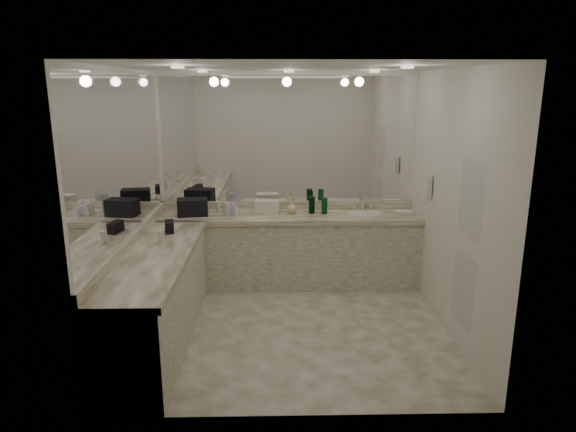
{
  "coord_description": "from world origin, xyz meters",
  "views": [
    {
      "loc": [
        -0.14,
        -4.9,
        2.44
      ],
      "look_at": [
        -0.02,
        0.4,
        1.08
      ],
      "focal_mm": 32.0,
      "sensor_mm": 36.0,
      "label": 1
    }
  ],
  "objects_px": {
    "wall_phone": "(428,185)",
    "soap_bottle_a": "(225,206)",
    "black_toiletry_bag": "(193,207)",
    "cream_cosmetic_case": "(267,206)",
    "sink": "(365,214)",
    "hand_towel": "(404,212)",
    "soap_bottle_b": "(232,207)",
    "soap_bottle_c": "(292,207)"
  },
  "relations": [
    {
      "from": "cream_cosmetic_case",
      "to": "hand_towel",
      "type": "height_order",
      "value": "cream_cosmetic_case"
    },
    {
      "from": "soap_bottle_a",
      "to": "soap_bottle_b",
      "type": "bearing_deg",
      "value": -3.59
    },
    {
      "from": "hand_towel",
      "to": "soap_bottle_b",
      "type": "height_order",
      "value": "soap_bottle_b"
    },
    {
      "from": "soap_bottle_a",
      "to": "cream_cosmetic_case",
      "type": "bearing_deg",
      "value": 7.44
    },
    {
      "from": "sink",
      "to": "hand_towel",
      "type": "height_order",
      "value": "hand_towel"
    },
    {
      "from": "cream_cosmetic_case",
      "to": "soap_bottle_b",
      "type": "xyz_separation_m",
      "value": [
        -0.43,
        -0.07,
        0.01
      ]
    },
    {
      "from": "soap_bottle_b",
      "to": "sink",
      "type": "bearing_deg",
      "value": -0.55
    },
    {
      "from": "black_toiletry_bag",
      "to": "soap_bottle_a",
      "type": "distance_m",
      "value": 0.39
    },
    {
      "from": "soap_bottle_a",
      "to": "soap_bottle_b",
      "type": "relative_size",
      "value": 1.03
    },
    {
      "from": "sink",
      "to": "black_toiletry_bag",
      "type": "bearing_deg",
      "value": -179.43
    },
    {
      "from": "wall_phone",
      "to": "cream_cosmetic_case",
      "type": "xyz_separation_m",
      "value": [
        -1.82,
        0.59,
        -0.37
      ]
    },
    {
      "from": "black_toiletry_bag",
      "to": "hand_towel",
      "type": "xyz_separation_m",
      "value": [
        2.59,
        0.01,
        -0.09
      ]
    },
    {
      "from": "wall_phone",
      "to": "soap_bottle_b",
      "type": "distance_m",
      "value": 2.33
    },
    {
      "from": "wall_phone",
      "to": "soap_bottle_a",
      "type": "bearing_deg",
      "value": 167.39
    },
    {
      "from": "hand_towel",
      "to": "soap_bottle_b",
      "type": "bearing_deg",
      "value": 179.34
    },
    {
      "from": "sink",
      "to": "cream_cosmetic_case",
      "type": "xyz_separation_m",
      "value": [
        -1.21,
        0.09,
        0.09
      ]
    },
    {
      "from": "soap_bottle_a",
      "to": "black_toiletry_bag",
      "type": "bearing_deg",
      "value": -173.79
    },
    {
      "from": "soap_bottle_c",
      "to": "cream_cosmetic_case",
      "type": "bearing_deg",
      "value": 172.95
    },
    {
      "from": "soap_bottle_a",
      "to": "hand_towel",
      "type": "bearing_deg",
      "value": -0.77
    },
    {
      "from": "hand_towel",
      "to": "black_toiletry_bag",
      "type": "bearing_deg",
      "value": -179.73
    },
    {
      "from": "hand_towel",
      "to": "sink",
      "type": "bearing_deg",
      "value": 178.98
    },
    {
      "from": "hand_towel",
      "to": "soap_bottle_c",
      "type": "relative_size",
      "value": 1.38
    },
    {
      "from": "hand_towel",
      "to": "soap_bottle_b",
      "type": "distance_m",
      "value": 2.12
    },
    {
      "from": "cream_cosmetic_case",
      "to": "soap_bottle_b",
      "type": "relative_size",
      "value": 1.52
    },
    {
      "from": "black_toiletry_bag",
      "to": "hand_towel",
      "type": "bearing_deg",
      "value": 0.27
    },
    {
      "from": "wall_phone",
      "to": "soap_bottle_c",
      "type": "distance_m",
      "value": 1.65
    },
    {
      "from": "black_toiletry_bag",
      "to": "wall_phone",
      "type": "bearing_deg",
      "value": -10.0
    },
    {
      "from": "wall_phone",
      "to": "cream_cosmetic_case",
      "type": "bearing_deg",
      "value": 162.04
    },
    {
      "from": "sink",
      "to": "soap_bottle_a",
      "type": "relative_size",
      "value": 2.23
    },
    {
      "from": "wall_phone",
      "to": "soap_bottle_c",
      "type": "height_order",
      "value": "wall_phone"
    },
    {
      "from": "soap_bottle_b",
      "to": "black_toiletry_bag",
      "type": "bearing_deg",
      "value": -175.57
    },
    {
      "from": "sink",
      "to": "wall_phone",
      "type": "relative_size",
      "value": 1.83
    },
    {
      "from": "sink",
      "to": "hand_towel",
      "type": "xyz_separation_m",
      "value": [
        0.48,
        -0.01,
        0.02
      ]
    },
    {
      "from": "cream_cosmetic_case",
      "to": "soap_bottle_c",
      "type": "relative_size",
      "value": 1.85
    },
    {
      "from": "sink",
      "to": "wall_phone",
      "type": "xyz_separation_m",
      "value": [
        0.61,
        -0.5,
        0.46
      ]
    },
    {
      "from": "wall_phone",
      "to": "cream_cosmetic_case",
      "type": "distance_m",
      "value": 1.94
    },
    {
      "from": "soap_bottle_a",
      "to": "soap_bottle_c",
      "type": "distance_m",
      "value": 0.82
    },
    {
      "from": "wall_phone",
      "to": "soap_bottle_a",
      "type": "relative_size",
      "value": 1.22
    },
    {
      "from": "sink",
      "to": "hand_towel",
      "type": "distance_m",
      "value": 0.48
    },
    {
      "from": "hand_towel",
      "to": "wall_phone",
      "type": "bearing_deg",
      "value": -75.23
    },
    {
      "from": "cream_cosmetic_case",
      "to": "soap_bottle_b",
      "type": "height_order",
      "value": "soap_bottle_b"
    },
    {
      "from": "cream_cosmetic_case",
      "to": "soap_bottle_c",
      "type": "height_order",
      "value": "cream_cosmetic_case"
    }
  ]
}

